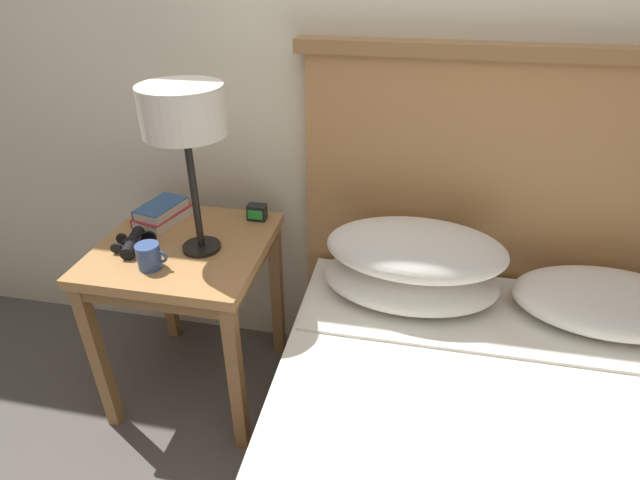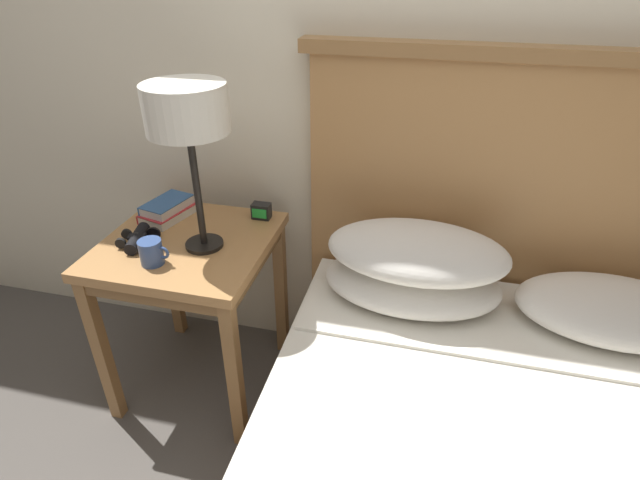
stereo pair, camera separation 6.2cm
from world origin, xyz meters
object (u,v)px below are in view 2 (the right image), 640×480
table_lamp (187,114)px  book_stacked_on_top (167,205)px  book_on_nightstand (169,213)px  binoculars_pair (138,238)px  alarm_clock (261,211)px  nightstand (190,262)px  coffee_mug (152,252)px

table_lamp → book_stacked_on_top: table_lamp is taller
book_on_nightstand → table_lamp: bearing=-36.5°
binoculars_pair → alarm_clock: (0.35, 0.29, 0.01)m
table_lamp → binoculars_pair: (-0.23, -0.04, -0.44)m
alarm_clock → binoculars_pair: bearing=-141.0°
table_lamp → alarm_clock: size_ratio=7.92×
book_stacked_on_top → alarm_clock: book_stacked_on_top is taller
nightstand → coffee_mug: (-0.03, -0.16, 0.13)m
book_stacked_on_top → coffee_mug: 0.33m
table_lamp → alarm_clock: (0.12, 0.24, -0.43)m
alarm_clock → book_stacked_on_top: bearing=-167.6°
table_lamp → book_stacked_on_top: bearing=144.1°
coffee_mug → nightstand: bearing=77.9°
nightstand → binoculars_pair: (-0.15, -0.06, 0.11)m
binoculars_pair → alarm_clock: size_ratio=2.36×
nightstand → book_stacked_on_top: (-0.15, 0.15, 0.14)m
book_stacked_on_top → coffee_mug: (0.11, -0.31, -0.01)m
nightstand → coffee_mug: size_ratio=6.57×
binoculars_pair → coffee_mug: coffee_mug is taller
book_stacked_on_top → binoculars_pair: size_ratio=1.26×
book_on_nightstand → binoculars_pair: 0.21m
nightstand → alarm_clock: alarm_clock is taller
coffee_mug → book_on_nightstand: bearing=109.8°
binoculars_pair → alarm_clock: alarm_clock is taller
nightstand → alarm_clock: (0.20, 0.22, 0.12)m
book_on_nightstand → coffee_mug: (0.11, -0.31, 0.03)m
nightstand → book_on_nightstand: bearing=134.8°
table_lamp → alarm_clock: 0.51m
table_lamp → binoculars_pair: size_ratio=3.36×
nightstand → book_stacked_on_top: book_stacked_on_top is taller
book_stacked_on_top → binoculars_pair: 0.21m
book_on_nightstand → book_stacked_on_top: 0.03m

